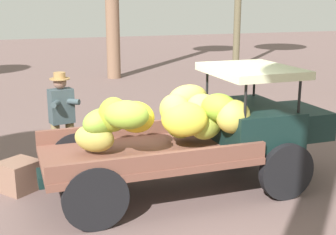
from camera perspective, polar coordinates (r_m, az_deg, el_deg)
ground_plane at (r=7.07m, az=-1.75°, el=-9.28°), size 60.00×60.00×0.00m
truck at (r=6.90m, az=4.14°, el=-1.46°), size 4.50×1.74×1.87m
farmer at (r=8.06m, az=-13.13°, el=0.44°), size 0.53×0.49×1.67m
wooden_crate at (r=7.41m, az=-18.14°, el=-6.94°), size 0.71×0.71×0.47m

